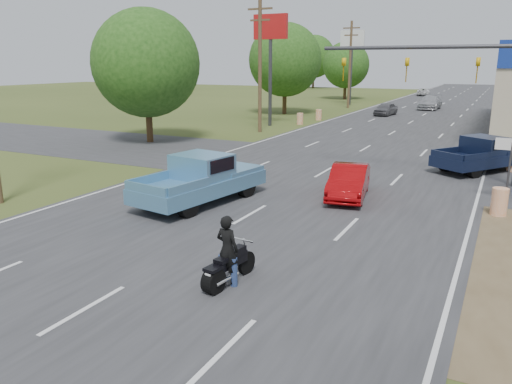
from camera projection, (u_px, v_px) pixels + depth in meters
The scene contains 25 objects.
ground at pixel (85, 310), 11.09m from camera, with size 200.00×200.00×0.00m, color #3B491D.
main_road at pixel (411, 122), 45.65m from camera, with size 15.00×180.00×0.02m, color #2D2D30.
cross_road at pixel (336, 165), 26.64m from camera, with size 120.00×10.00×0.02m, color #2D2D30.
utility_pole_5 at pixel (260, 63), 38.08m from camera, with size 2.00×0.28×10.00m.
utility_pole_6 at pixel (350, 62), 58.82m from camera, with size 2.00×0.28×10.00m.
tree_0 at pixel (146, 63), 33.14m from camera, with size 7.14×7.14×8.84m.
tree_1 at pixel (285, 60), 51.85m from camera, with size 7.56×7.56×9.36m.
tree_2 at pixel (346, 65), 73.05m from camera, with size 6.72×6.72×8.32m.
tree_4 at pixel (159, 55), 98.13m from camera, with size 9.24×9.24×11.44m.
tree_6 at pixel (314, 57), 104.60m from camera, with size 8.82×8.82×10.92m.
barrel_0 at pixel (499, 202), 17.85m from camera, with size 0.56×0.56×1.00m, color orange.
barrel_2 at pixel (300, 119), 44.04m from camera, with size 0.56×0.56×1.00m, color orange.
barrel_3 at pixel (319, 115), 47.37m from camera, with size 0.56×0.56×1.00m, color orange.
pole_sign_left_near at pixel (270, 40), 41.50m from camera, with size 3.00×0.35×9.20m.
pole_sign_left_far at pixel (352, 47), 62.24m from camera, with size 3.00×0.35×9.20m.
lane_sign at pixel (511, 155), 19.13m from camera, with size 1.20×0.08×2.52m.
signal_mast at pixel (460, 75), 22.03m from camera, with size 9.12×0.40×7.00m.
red_convertible at pixel (349, 182), 20.15m from camera, with size 1.39×3.99×1.32m, color #930609.
motorcycle at pixel (227, 269), 12.20m from camera, with size 0.65×1.99×1.01m.
rider at pixel (227, 253), 12.13m from camera, with size 0.62×0.41×1.70m, color black.
blue_pickup at pixel (203, 178), 19.45m from camera, with size 3.08×6.03×1.91m.
navy_pickup at pixel (484, 154), 25.03m from camera, with size 4.69×5.52×1.76m.
distant_car_grey at pixel (386, 109), 51.48m from camera, with size 1.56×3.88×1.32m, color #58575C.
distant_car_silver at pixel (430, 103), 58.13m from camera, with size 2.20×5.42×1.57m, color #A8A8AC.
distant_car_white at pixel (423, 92), 82.02m from camera, with size 2.02×4.38×1.22m, color silver.
Camera 1 is at (7.94, -7.27, 5.34)m, focal length 35.00 mm.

